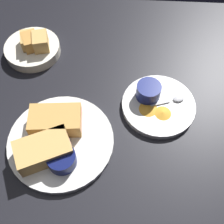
% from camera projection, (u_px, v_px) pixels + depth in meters
% --- Properties ---
extents(ground_plane, '(1.10, 1.10, 0.03)m').
position_uv_depth(ground_plane, '(59.00, 131.00, 0.76)').
color(ground_plane, black).
extents(plate_sandwich_main, '(0.27, 0.27, 0.02)m').
position_uv_depth(plate_sandwich_main, '(61.00, 141.00, 0.72)').
color(plate_sandwich_main, silver).
rests_on(plate_sandwich_main, ground_plane).
extents(sandwich_half_near, '(0.14, 0.09, 0.05)m').
position_uv_depth(sandwich_half_near, '(54.00, 119.00, 0.72)').
color(sandwich_half_near, tan).
rests_on(sandwich_half_near, plate_sandwich_main).
extents(sandwich_half_far, '(0.15, 0.12, 0.05)m').
position_uv_depth(sandwich_half_far, '(44.00, 150.00, 0.67)').
color(sandwich_half_far, tan).
rests_on(sandwich_half_far, plate_sandwich_main).
extents(ramekin_dark_sauce, '(0.07, 0.07, 0.04)m').
position_uv_depth(ramekin_dark_sauce, '(62.00, 159.00, 0.67)').
color(ramekin_dark_sauce, '#0C144C').
rests_on(ramekin_dark_sauce, plate_sandwich_main).
extents(spoon_by_dark_ramekin, '(0.05, 0.10, 0.01)m').
position_uv_depth(spoon_by_dark_ramekin, '(58.00, 142.00, 0.71)').
color(spoon_by_dark_ramekin, silver).
rests_on(spoon_by_dark_ramekin, plate_sandwich_main).
extents(plate_chips_companion, '(0.20, 0.20, 0.02)m').
position_uv_depth(plate_chips_companion, '(158.00, 106.00, 0.78)').
color(plate_chips_companion, silver).
rests_on(plate_chips_companion, ground_plane).
extents(ramekin_light_gravy, '(0.07, 0.07, 0.04)m').
position_uv_depth(ramekin_light_gravy, '(149.00, 91.00, 0.77)').
color(ramekin_light_gravy, navy).
rests_on(ramekin_light_gravy, plate_chips_companion).
extents(spoon_by_gravy_ramekin, '(0.10, 0.05, 0.01)m').
position_uv_depth(spoon_by_gravy_ramekin, '(174.00, 100.00, 0.78)').
color(spoon_by_gravy_ramekin, silver).
rests_on(spoon_by_gravy_ramekin, plate_chips_companion).
extents(plantain_chip_scatter, '(0.11, 0.14, 0.01)m').
position_uv_depth(plantain_chip_scatter, '(152.00, 103.00, 0.77)').
color(plantain_chip_scatter, gold).
rests_on(plantain_chip_scatter, plate_chips_companion).
extents(bread_basket_rear, '(0.17, 0.17, 0.07)m').
position_uv_depth(bread_basket_rear, '(33.00, 47.00, 0.88)').
color(bread_basket_rear, silver).
rests_on(bread_basket_rear, ground_plane).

